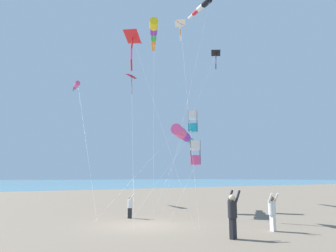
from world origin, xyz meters
The scene contains 14 objects.
ground_plane centered at (0.00, 0.00, 0.00)m, with size 600.00×600.00×0.00m, color #756654.
person_adult_flyer centered at (5.08, 1.16, 1.02)m, with size 0.51×0.62×1.88m.
person_child_green_jacket centered at (4.90, 3.91, 0.93)m, with size 0.59×0.51×1.70m.
person_child_grey_jacket centered at (-2.71, 0.73, 0.76)m, with size 0.48×0.50×1.40m.
kite_windsock_black_fish_shape centered at (-3.35, 5.34, 5.38)m, with size 3.49×9.83×5.96m.
kite_box_teal_far_right centered at (-2.88, 5.99, 4.14)m, with size 2.97×4.51×5.00m.
kite_delta_small_distant centered at (-4.63, 6.08, 14.84)m, with size 7.83×5.00×15.15m.
kite_box_green_low_center centered at (-4.12, 6.84, 6.68)m, with size 2.93×7.09×7.50m.
kite_delta_purple_drifting centered at (-3.93, 1.38, 12.07)m, with size 7.37×1.48×12.56m.
kite_windsock_blue_topmost centered at (-9.41, 12.70, 20.98)m, with size 10.45×10.97×21.45m.
kite_windsock_checkered_midright centered at (-15.68, 1.26, 11.50)m, with size 15.33×3.16×11.75m.
kite_delta_rainbow_low_near centered at (-10.20, 15.52, 16.50)m, with size 6.39×12.55×16.91m.
kite_windsock_red_high_left centered at (-12.31, 8.31, 17.93)m, with size 12.91×8.08×18.60m.
kite_delta_white_trailing centered at (-5.01, 1.89, 9.58)m, with size 6.20×3.32×9.92m.
Camera 1 is at (13.85, -8.11, 2.38)m, focal length 32.62 mm.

